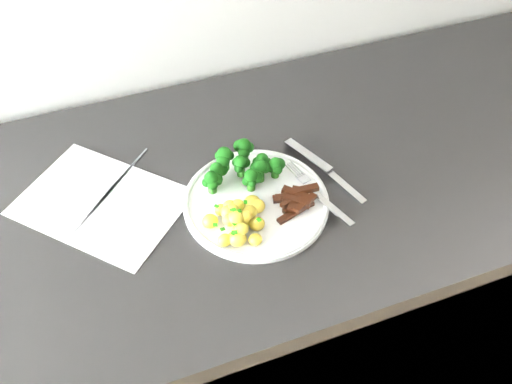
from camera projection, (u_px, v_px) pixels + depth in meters
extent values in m
cube|color=black|center=(263.00, 308.00, 1.32)|extent=(2.49, 0.62, 0.93)
cube|color=silver|center=(101.00, 202.00, 0.92)|extent=(0.32, 0.33, 0.00)
cube|color=slate|center=(127.00, 170.00, 0.97)|extent=(0.09, 0.09, 0.00)
cube|color=slate|center=(121.00, 178.00, 0.96)|extent=(0.09, 0.09, 0.00)
cube|color=slate|center=(115.00, 185.00, 0.95)|extent=(0.09, 0.08, 0.00)
cube|color=slate|center=(108.00, 193.00, 0.94)|extent=(0.08, 0.08, 0.00)
cube|color=slate|center=(102.00, 201.00, 0.92)|extent=(0.08, 0.08, 0.00)
cube|color=slate|center=(95.00, 209.00, 0.91)|extent=(0.08, 0.07, 0.00)
cylinder|color=white|center=(256.00, 202.00, 0.92)|extent=(0.25, 0.25, 0.01)
torus|color=white|center=(256.00, 200.00, 0.92)|extent=(0.24, 0.24, 0.01)
cylinder|color=#236017|center=(241.00, 171.00, 0.94)|extent=(0.01, 0.01, 0.02)
sphere|color=black|center=(245.00, 163.00, 0.93)|extent=(0.02, 0.02, 0.02)
sphere|color=black|center=(237.00, 162.00, 0.93)|extent=(0.02, 0.02, 0.02)
sphere|color=black|center=(239.00, 168.00, 0.92)|extent=(0.02, 0.02, 0.02)
sphere|color=black|center=(241.00, 162.00, 0.92)|extent=(0.02, 0.02, 0.02)
cylinder|color=#236017|center=(262.00, 168.00, 0.96)|extent=(0.01, 0.01, 0.02)
sphere|color=black|center=(267.00, 162.00, 0.95)|extent=(0.02, 0.02, 0.02)
sphere|color=black|center=(261.00, 158.00, 0.95)|extent=(0.02, 0.02, 0.02)
sphere|color=black|center=(257.00, 162.00, 0.94)|extent=(0.02, 0.02, 0.02)
sphere|color=black|center=(263.00, 165.00, 0.94)|extent=(0.02, 0.02, 0.02)
sphere|color=black|center=(262.00, 159.00, 0.94)|extent=(0.02, 0.02, 0.02)
cylinder|color=#236017|center=(217.00, 178.00, 0.94)|extent=(0.01, 0.01, 0.02)
sphere|color=black|center=(222.00, 170.00, 0.93)|extent=(0.02, 0.02, 0.02)
sphere|color=black|center=(214.00, 169.00, 0.93)|extent=(0.01, 0.01, 0.01)
sphere|color=black|center=(217.00, 176.00, 0.92)|extent=(0.02, 0.02, 0.02)
sphere|color=black|center=(217.00, 169.00, 0.92)|extent=(0.02, 0.02, 0.02)
cylinder|color=#236017|center=(244.00, 155.00, 0.96)|extent=(0.02, 0.02, 0.02)
sphere|color=black|center=(249.00, 147.00, 0.95)|extent=(0.02, 0.02, 0.02)
sphere|color=black|center=(240.00, 146.00, 0.95)|extent=(0.02, 0.02, 0.02)
sphere|color=black|center=(244.00, 152.00, 0.94)|extent=(0.02, 0.02, 0.02)
sphere|color=black|center=(244.00, 145.00, 0.94)|extent=(0.03, 0.03, 0.03)
cylinder|color=#236017|center=(225.00, 164.00, 0.94)|extent=(0.02, 0.02, 0.02)
sphere|color=black|center=(229.00, 155.00, 0.94)|extent=(0.02, 0.02, 0.02)
sphere|color=black|center=(220.00, 156.00, 0.94)|extent=(0.02, 0.02, 0.02)
sphere|color=black|center=(223.00, 161.00, 0.92)|extent=(0.02, 0.02, 0.02)
sphere|color=black|center=(224.00, 154.00, 0.93)|extent=(0.03, 0.03, 0.03)
cylinder|color=#236017|center=(275.00, 172.00, 0.95)|extent=(0.01, 0.01, 0.02)
sphere|color=black|center=(279.00, 164.00, 0.94)|extent=(0.02, 0.02, 0.02)
sphere|color=black|center=(273.00, 164.00, 0.94)|extent=(0.02, 0.02, 0.02)
sphere|color=black|center=(271.00, 168.00, 0.93)|extent=(0.02, 0.02, 0.02)
sphere|color=black|center=(277.00, 170.00, 0.93)|extent=(0.02, 0.02, 0.02)
sphere|color=black|center=(275.00, 164.00, 0.93)|extent=(0.02, 0.02, 0.02)
cylinder|color=#236017|center=(212.00, 187.00, 0.92)|extent=(0.01, 0.01, 0.02)
sphere|color=black|center=(217.00, 179.00, 0.91)|extent=(0.02, 0.02, 0.02)
sphere|color=black|center=(209.00, 178.00, 0.92)|extent=(0.02, 0.02, 0.02)
sphere|color=black|center=(206.00, 183.00, 0.91)|extent=(0.02, 0.02, 0.02)
sphere|color=black|center=(213.00, 185.00, 0.91)|extent=(0.02, 0.02, 0.02)
sphere|color=black|center=(211.00, 178.00, 0.91)|extent=(0.02, 0.02, 0.02)
cylinder|color=#236017|center=(251.00, 185.00, 0.93)|extent=(0.01, 0.01, 0.02)
sphere|color=black|center=(256.00, 177.00, 0.92)|extent=(0.02, 0.02, 0.02)
sphere|color=black|center=(249.00, 175.00, 0.92)|extent=(0.02, 0.02, 0.02)
sphere|color=black|center=(247.00, 181.00, 0.91)|extent=(0.02, 0.02, 0.02)
sphere|color=black|center=(252.00, 183.00, 0.91)|extent=(0.01, 0.01, 0.01)
sphere|color=black|center=(251.00, 176.00, 0.91)|extent=(0.02, 0.02, 0.02)
cylinder|color=#236017|center=(260.00, 176.00, 0.94)|extent=(0.01, 0.01, 0.02)
sphere|color=black|center=(265.00, 167.00, 0.93)|extent=(0.02, 0.02, 0.02)
sphere|color=black|center=(256.00, 167.00, 0.93)|extent=(0.02, 0.02, 0.02)
sphere|color=black|center=(259.00, 173.00, 0.92)|extent=(0.02, 0.02, 0.02)
sphere|color=black|center=(260.00, 166.00, 0.92)|extent=(0.02, 0.02, 0.02)
ellipsoid|color=gold|center=(225.00, 240.00, 0.85)|extent=(0.02, 0.02, 0.02)
ellipsoid|color=gold|center=(230.00, 207.00, 0.89)|extent=(0.03, 0.02, 0.02)
ellipsoid|color=gold|center=(237.00, 206.00, 0.89)|extent=(0.03, 0.02, 0.02)
ellipsoid|color=gold|center=(245.00, 220.00, 0.88)|extent=(0.03, 0.02, 0.02)
ellipsoid|color=gold|center=(239.00, 226.00, 0.87)|extent=(0.02, 0.02, 0.02)
ellipsoid|color=gold|center=(240.00, 229.00, 0.86)|extent=(0.03, 0.02, 0.02)
ellipsoid|color=gold|center=(221.00, 210.00, 0.89)|extent=(0.02, 0.02, 0.02)
ellipsoid|color=gold|center=(257.00, 224.00, 0.87)|extent=(0.03, 0.02, 0.02)
ellipsoid|color=gold|center=(257.00, 206.00, 0.90)|extent=(0.03, 0.03, 0.02)
ellipsoid|color=gold|center=(234.00, 237.00, 0.85)|extent=(0.02, 0.02, 0.02)
ellipsoid|color=gold|center=(252.00, 202.00, 0.90)|extent=(0.03, 0.03, 0.02)
ellipsoid|color=gold|center=(230.00, 220.00, 0.86)|extent=(0.02, 0.02, 0.02)
ellipsoid|color=gold|center=(245.00, 216.00, 0.86)|extent=(0.02, 0.02, 0.02)
ellipsoid|color=gold|center=(228.00, 212.00, 0.87)|extent=(0.02, 0.02, 0.02)
ellipsoid|color=gold|center=(250.00, 212.00, 0.89)|extent=(0.02, 0.02, 0.02)
ellipsoid|color=gold|center=(255.00, 240.00, 0.85)|extent=(0.02, 0.02, 0.02)
ellipsoid|color=gold|center=(238.00, 239.00, 0.85)|extent=(0.03, 0.02, 0.03)
ellipsoid|color=gold|center=(242.00, 229.00, 0.85)|extent=(0.02, 0.02, 0.02)
ellipsoid|color=gold|center=(232.00, 210.00, 0.87)|extent=(0.02, 0.02, 0.02)
ellipsoid|color=gold|center=(210.00, 221.00, 0.87)|extent=(0.03, 0.03, 0.02)
ellipsoid|color=gold|center=(236.00, 218.00, 0.86)|extent=(0.03, 0.03, 0.02)
cube|color=#186909|center=(235.00, 223.00, 0.85)|extent=(0.01, 0.01, 0.00)
cube|color=#186909|center=(232.00, 209.00, 0.86)|extent=(0.01, 0.01, 0.00)
cube|color=#186909|center=(238.00, 217.00, 0.85)|extent=(0.01, 0.01, 0.00)
cube|color=#186909|center=(240.00, 211.00, 0.85)|extent=(0.01, 0.01, 0.00)
cube|color=#186909|center=(237.00, 215.00, 0.85)|extent=(0.01, 0.01, 0.00)
cube|color=#186909|center=(259.00, 220.00, 0.84)|extent=(0.01, 0.01, 0.00)
cube|color=#186909|center=(234.00, 210.00, 0.85)|extent=(0.01, 0.01, 0.00)
cube|color=#186909|center=(233.00, 233.00, 0.84)|extent=(0.01, 0.01, 0.00)
cube|color=#186909|center=(238.00, 218.00, 0.86)|extent=(0.01, 0.01, 0.00)
cube|color=#186909|center=(215.00, 225.00, 0.85)|extent=(0.01, 0.01, 0.00)
cube|color=#186909|center=(235.00, 232.00, 0.84)|extent=(0.01, 0.01, 0.00)
cube|color=#186909|center=(246.00, 202.00, 0.88)|extent=(0.01, 0.01, 0.00)
cube|color=#186909|center=(223.00, 229.00, 0.84)|extent=(0.01, 0.01, 0.00)
cube|color=#186909|center=(217.00, 206.00, 0.87)|extent=(0.01, 0.01, 0.00)
cube|color=black|center=(298.00, 207.00, 0.90)|extent=(0.06, 0.02, 0.01)
cube|color=black|center=(288.00, 197.00, 0.92)|extent=(0.04, 0.02, 0.01)
cube|color=black|center=(292.00, 214.00, 0.89)|extent=(0.06, 0.03, 0.01)
cube|color=black|center=(295.00, 201.00, 0.91)|extent=(0.05, 0.05, 0.01)
cube|color=black|center=(288.00, 198.00, 0.92)|extent=(0.05, 0.03, 0.01)
cube|color=black|center=(294.00, 200.00, 0.91)|extent=(0.05, 0.03, 0.01)
cube|color=black|center=(293.00, 200.00, 0.91)|extent=(0.04, 0.03, 0.01)
cube|color=black|center=(302.00, 190.00, 0.91)|extent=(0.06, 0.02, 0.01)
cube|color=black|center=(297.00, 202.00, 0.89)|extent=(0.05, 0.03, 0.01)
cube|color=black|center=(293.00, 197.00, 0.90)|extent=(0.05, 0.04, 0.01)
cube|color=black|center=(296.00, 194.00, 0.91)|extent=(0.04, 0.04, 0.01)
cube|color=black|center=(305.00, 203.00, 0.89)|extent=(0.05, 0.03, 0.01)
cube|color=black|center=(294.00, 199.00, 0.90)|extent=(0.04, 0.05, 0.01)
cube|color=black|center=(296.00, 200.00, 0.89)|extent=(0.05, 0.04, 0.01)
cube|color=silver|center=(329.00, 205.00, 0.90)|extent=(0.04, 0.11, 0.02)
cube|color=silver|center=(303.00, 178.00, 0.94)|extent=(0.02, 0.03, 0.01)
cylinder|color=silver|center=(298.00, 168.00, 0.95)|extent=(0.01, 0.04, 0.00)
cylinder|color=silver|center=(296.00, 169.00, 0.95)|extent=(0.01, 0.04, 0.00)
cylinder|color=silver|center=(294.00, 170.00, 0.95)|extent=(0.01, 0.04, 0.00)
cylinder|color=silver|center=(292.00, 171.00, 0.95)|extent=(0.01, 0.04, 0.00)
cube|color=silver|center=(308.00, 155.00, 0.98)|extent=(0.05, 0.11, 0.01)
cube|color=silver|center=(345.00, 187.00, 0.94)|extent=(0.04, 0.09, 0.02)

